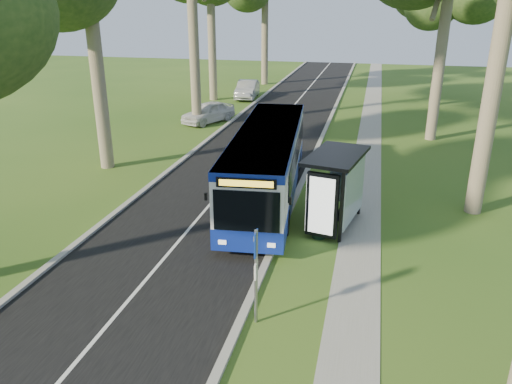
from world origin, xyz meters
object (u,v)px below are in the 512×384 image
bus_stop_sign (256,267)px  bus_shelter (338,179)px  bus (267,164)px  car_silver (247,89)px  litter_bin (319,225)px  car_white (208,112)px

bus_stop_sign → bus_shelter: bearing=73.1°
bus → bus_shelter: 4.18m
bus_stop_sign → car_silver: 34.21m
bus_stop_sign → car_silver: size_ratio=0.58×
bus → car_silver: bus is taller
bus → car_silver: 25.00m
litter_bin → bus: bearing=128.7°
car_white → car_silver: car_silver is taller
litter_bin → car_white: (-10.07, 17.21, 0.24)m
car_silver → car_white: bearing=-97.4°
bus_shelter → car_silver: bus_shelter is taller
car_silver → bus: bearing=-79.1°
bus → bus_stop_sign: 9.25m
bus → litter_bin: bus is taller
car_white → car_silver: (0.35, 10.17, 0.04)m
bus_stop_sign → litter_bin: size_ratio=2.76×
car_white → bus: bearing=-37.1°
litter_bin → car_silver: (-9.72, 27.37, 0.28)m
car_silver → bus_stop_sign: bearing=-80.8°
bus → bus_shelter: (3.26, -2.58, 0.44)m
bus_stop_sign → car_white: bus_stop_sign is taller
bus_stop_sign → car_white: bearing=108.5°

